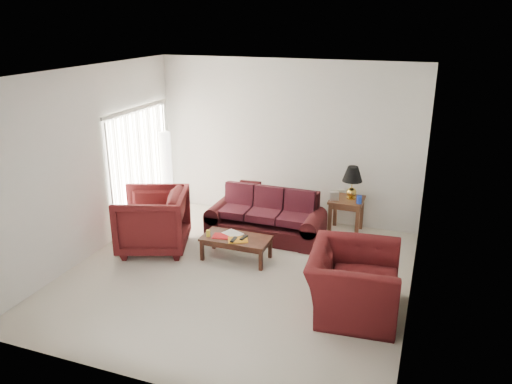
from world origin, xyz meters
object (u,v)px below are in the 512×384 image
end_table (346,216)px  armchair_right (353,282)px  sofa (266,215)px  floor_lamp (166,172)px  coffee_table (236,248)px  armchair_left (152,221)px

end_table → armchair_right: armchair_right is taller
sofa → floor_lamp: (-2.25, 0.54, 0.40)m
floor_lamp → coffee_table: floor_lamp is taller
end_table → floor_lamp: (-3.53, -0.17, 0.50)m
floor_lamp → coffee_table: size_ratio=1.50×
floor_lamp → armchair_left: 1.77m
end_table → armchair_left: 3.40m
sofa → floor_lamp: floor_lamp is taller
floor_lamp → coffee_table: bearing=-35.6°
armchair_left → coffee_table: (1.44, 0.13, -0.32)m
armchair_left → armchair_right: size_ratio=0.86×
sofa → armchair_right: armchair_right is taller
end_table → coffee_table: 2.21m
floor_lamp → sofa: bearing=-13.5°
floor_lamp → armchair_right: 4.72m
end_table → floor_lamp: floor_lamp is taller
sofa → end_table: 1.47m
armchair_right → armchair_left: bearing=73.2°
armchair_right → end_table: bearing=7.4°
sofa → armchair_left: bearing=-145.8°
armchair_right → coffee_table: 2.19m
sofa → end_table: (1.28, 0.71, -0.09)m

